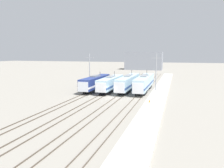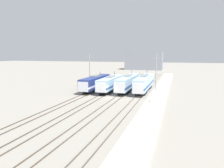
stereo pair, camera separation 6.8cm
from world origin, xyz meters
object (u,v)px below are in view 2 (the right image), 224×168
(locomotive_far_left, at_px, (95,83))
(traffic_cone, at_px, (149,101))
(locomotive_center_right, at_px, (128,83))
(locomotive_center_left, at_px, (110,83))
(catenary_tower_left, at_px, (90,70))
(locomotive_far_right, at_px, (144,83))
(catenary_tower_right, at_px, (156,71))

(locomotive_far_left, distance_m, traffic_cone, 20.25)
(locomotive_far_left, xyz_separation_m, locomotive_center_right, (8.68, 2.47, 0.06))
(locomotive_center_right, bearing_deg, locomotive_far_left, -164.10)
(locomotive_far_left, xyz_separation_m, locomotive_center_left, (4.34, 0.08, -0.04))
(locomotive_center_right, height_order, traffic_cone, locomotive_center_right)
(traffic_cone, bearing_deg, catenary_tower_left, 142.36)
(locomotive_center_left, bearing_deg, locomotive_center_right, 28.83)
(locomotive_center_left, height_order, traffic_cone, locomotive_center_left)
(locomotive_far_right, relative_size, traffic_cone, 36.92)
(locomotive_far_left, distance_m, locomotive_center_left, 4.34)
(locomotive_center_left, bearing_deg, locomotive_far_right, 17.01)
(locomotive_far_right, relative_size, catenary_tower_right, 1.99)
(locomotive_far_right, bearing_deg, catenary_tower_left, -179.64)
(locomotive_center_left, bearing_deg, traffic_cone, -45.16)
(locomotive_center_left, height_order, locomotive_far_right, locomotive_far_right)
(locomotive_far_right, height_order, catenary_tower_right, catenary_tower_right)
(catenary_tower_left, height_order, catenary_tower_right, same)
(locomotive_center_left, distance_m, catenary_tower_left, 8.12)
(locomotive_far_right, xyz_separation_m, catenary_tower_right, (3.06, -0.10, 3.22))
(locomotive_far_left, distance_m, locomotive_far_right, 13.31)
(locomotive_far_left, bearing_deg, locomotive_far_right, 11.87)
(locomotive_far_left, distance_m, locomotive_center_right, 9.03)
(locomotive_far_left, height_order, traffic_cone, locomotive_far_left)
(traffic_cone, bearing_deg, locomotive_center_right, 117.84)
(locomotive_far_left, relative_size, locomotive_center_left, 1.03)
(locomotive_center_right, distance_m, catenary_tower_right, 8.09)
(locomotive_center_right, bearing_deg, catenary_tower_left, 179.15)
(catenary_tower_left, bearing_deg, locomotive_far_left, -45.38)
(locomotive_center_right, distance_m, traffic_cone, 16.37)
(catenary_tower_right, distance_m, traffic_cone, 15.35)
(locomotive_far_left, distance_m, catenary_tower_right, 16.63)
(catenary_tower_left, bearing_deg, locomotive_far_right, 0.36)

